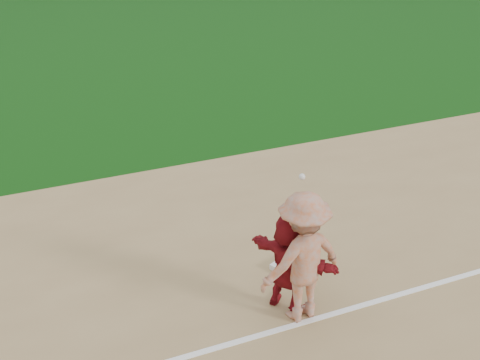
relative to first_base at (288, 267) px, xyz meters
name	(u,v)px	position (x,y,z in m)	size (l,w,h in m)	color
ground	(277,293)	(-0.44, -0.48, -0.07)	(160.00, 160.00, 0.00)	#0E3E0B
foul_line	(300,323)	(-0.44, -1.28, -0.04)	(60.00, 0.10, 0.01)	white
first_base	(288,267)	(0.00, 0.00, 0.00)	(0.43, 0.43, 0.10)	silver
base_runner	(289,262)	(-0.44, -0.83, 0.76)	(1.50, 0.48, 1.61)	maroon
first_base_play	(303,258)	(-0.36, -1.09, 0.97)	(1.41, 0.94, 2.18)	#97979A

